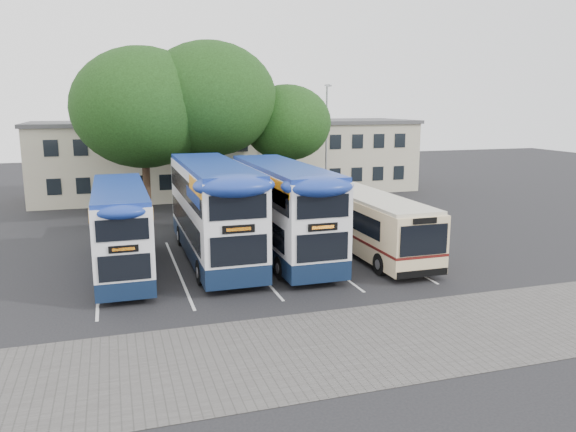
# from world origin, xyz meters

# --- Properties ---
(ground) EXTENTS (120.00, 120.00, 0.00)m
(ground) POSITION_xyz_m (0.00, 0.00, 0.00)
(ground) COLOR black
(ground) RESTS_ON ground
(paving_strip) EXTENTS (40.00, 6.00, 0.01)m
(paving_strip) POSITION_xyz_m (-2.00, -5.00, 0.01)
(paving_strip) COLOR #595654
(paving_strip) RESTS_ON ground
(bay_lines) EXTENTS (14.12, 11.00, 0.01)m
(bay_lines) POSITION_xyz_m (-3.75, 5.00, 0.01)
(bay_lines) COLOR silver
(bay_lines) RESTS_ON ground
(depot_building) EXTENTS (32.40, 8.40, 6.20)m
(depot_building) POSITION_xyz_m (0.00, 26.99, 3.15)
(depot_building) COLOR #C0B39B
(depot_building) RESTS_ON ground
(lamp_post) EXTENTS (0.25, 1.05, 9.06)m
(lamp_post) POSITION_xyz_m (6.00, 19.97, 5.08)
(lamp_post) COLOR gray
(lamp_post) RESTS_ON ground
(tree_left) EXTENTS (9.24, 9.24, 11.31)m
(tree_left) POSITION_xyz_m (-7.74, 17.82, 7.37)
(tree_left) COLOR black
(tree_left) RESTS_ON ground
(tree_mid) EXTENTS (9.04, 9.04, 11.78)m
(tree_mid) POSITION_xyz_m (-3.36, 17.72, 7.93)
(tree_mid) COLOR black
(tree_mid) RESTS_ON ground
(tree_right) EXTENTS (6.34, 6.34, 8.99)m
(tree_right) POSITION_xyz_m (2.17, 17.98, 6.27)
(tree_right) COLOR black
(tree_right) RESTS_ON ground
(bus_dd_left) EXTENTS (2.34, 9.65, 4.02)m
(bus_dd_left) POSITION_xyz_m (-9.67, 5.46, 2.21)
(bus_dd_left) COLOR #0F1D38
(bus_dd_left) RESTS_ON ground
(bus_dd_mid) EXTENTS (2.81, 11.60, 4.83)m
(bus_dd_mid) POSITION_xyz_m (-5.27, 6.41, 2.66)
(bus_dd_mid) COLOR #0F1D38
(bus_dd_mid) RESTS_ON ground
(bus_dd_right) EXTENTS (2.73, 11.26, 4.69)m
(bus_dd_right) POSITION_xyz_m (-1.83, 5.92, 2.59)
(bus_dd_right) COLOR #0F1D38
(bus_dd_right) RESTS_ON ground
(bus_single) EXTENTS (2.62, 10.31, 3.07)m
(bus_single) POSITION_xyz_m (2.62, 5.04, 1.74)
(bus_single) COLOR beige
(bus_single) RESTS_ON ground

